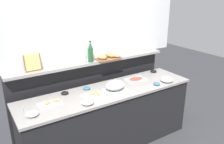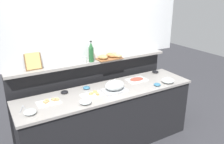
% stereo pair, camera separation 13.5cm
% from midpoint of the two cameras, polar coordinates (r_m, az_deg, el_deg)
% --- Properties ---
extents(ground_plane, '(12.00, 12.00, 0.00)m').
position_cam_midpoint_polar(ground_plane, '(4.17, -6.10, -13.14)').
color(ground_plane, '#38383D').
extents(buffet_counter, '(2.59, 0.68, 0.91)m').
position_cam_midpoint_polar(buffet_counter, '(3.48, -1.83, -11.38)').
color(buffet_counter, black).
rests_on(buffet_counter, ground_plane).
extents(back_ledge_unit, '(2.59, 0.22, 1.23)m').
position_cam_midpoint_polar(back_ledge_unit, '(3.79, -5.86, -5.47)').
color(back_ledge_unit, black).
rests_on(back_ledge_unit, ground_plane).
extents(upper_wall_panel, '(3.19, 0.08, 1.37)m').
position_cam_midpoint_polar(upper_wall_panel, '(3.47, -6.79, 13.99)').
color(upper_wall_panel, silver).
rests_on(upper_wall_panel, back_ledge_unit).
extents(sandwich_platter_side, '(0.29, 0.17, 0.04)m').
position_cam_midpoint_polar(sandwich_platter_side, '(3.12, -5.87, -5.63)').
color(sandwich_platter_side, silver).
rests_on(sandwich_platter_side, buffet_counter).
extents(sandwich_platter_front, '(0.29, 0.17, 0.04)m').
position_cam_midpoint_polar(sandwich_platter_front, '(3.00, -16.25, -7.41)').
color(sandwich_platter_front, white).
rests_on(sandwich_platter_front, buffet_counter).
extents(cold_cuts_platter, '(0.31, 0.22, 0.02)m').
position_cam_midpoint_polar(cold_cuts_platter, '(3.65, 4.89, -1.78)').
color(cold_cuts_platter, white).
rests_on(cold_cuts_platter, buffet_counter).
extents(serving_cloche, '(0.34, 0.24, 0.17)m').
position_cam_midpoint_polar(serving_cloche, '(3.23, -0.43, -3.40)').
color(serving_cloche, '#B7BABF').
rests_on(serving_cloche, buffet_counter).
extents(glass_bowl_large, '(0.19, 0.19, 0.08)m').
position_cam_midpoint_polar(glass_bowl_large, '(3.63, 12.41, -1.90)').
color(glass_bowl_large, silver).
rests_on(glass_bowl_large, buffet_counter).
extents(glass_bowl_medium, '(0.15, 0.15, 0.06)m').
position_cam_midpoint_polar(glass_bowl_medium, '(2.89, -7.49, -7.47)').
color(glass_bowl_medium, silver).
rests_on(glass_bowl_medium, buffet_counter).
extents(glass_bowl_small, '(0.14, 0.14, 0.06)m').
position_cam_midpoint_polar(glass_bowl_small, '(2.79, -20.53, -9.73)').
color(glass_bowl_small, silver).
rests_on(glass_bowl_small, buffet_counter).
extents(condiment_bowl_red, '(0.11, 0.11, 0.04)m').
position_cam_midpoint_polar(condiment_bowl_red, '(4.02, 9.31, 0.20)').
color(condiment_bowl_red, black).
rests_on(condiment_bowl_red, buffet_counter).
extents(condiment_bowl_teal, '(0.10, 0.10, 0.04)m').
position_cam_midpoint_polar(condiment_bowl_teal, '(3.22, -12.83, -5.10)').
color(condiment_bowl_teal, black).
rests_on(condiment_bowl_teal, buffet_counter).
extents(condiment_bowl_cream, '(0.10, 0.10, 0.04)m').
position_cam_midpoint_polar(condiment_bowl_cream, '(3.31, -7.46, -3.99)').
color(condiment_bowl_cream, teal).
rests_on(condiment_bowl_cream, buffet_counter).
extents(condiment_bowl_dark, '(0.10, 0.10, 0.04)m').
position_cam_midpoint_polar(condiment_bowl_dark, '(3.49, 9.95, -2.89)').
color(condiment_bowl_dark, teal).
rests_on(condiment_bowl_dark, buffet_counter).
extents(serving_tongs, '(0.08, 0.19, 0.01)m').
position_cam_midpoint_polar(serving_tongs, '(2.94, -22.16, -8.84)').
color(serving_tongs, '#B7BABF').
rests_on(serving_tongs, buffet_counter).
extents(wine_bottle_green, '(0.08, 0.08, 0.32)m').
position_cam_midpoint_polar(wine_bottle_green, '(3.43, -6.48, 4.77)').
color(wine_bottle_green, '#23562D').
rests_on(wine_bottle_green, back_ledge_unit).
extents(salt_shaker, '(0.03, 0.03, 0.09)m').
position_cam_midpoint_polar(salt_shaker, '(3.42, -8.60, 2.90)').
color(salt_shaker, white).
rests_on(salt_shaker, back_ledge_unit).
extents(pepper_shaker, '(0.03, 0.03, 0.09)m').
position_cam_midpoint_polar(pepper_shaker, '(3.44, -7.94, 3.02)').
color(pepper_shaker, white).
rests_on(pepper_shaker, back_ledge_unit).
extents(bread_basket, '(0.41, 0.28, 0.08)m').
position_cam_midpoint_polar(bread_basket, '(3.60, -2.02, 3.86)').
color(bread_basket, brown).
rests_on(bread_basket, back_ledge_unit).
extents(framed_picture, '(0.22, 0.08, 0.25)m').
position_cam_midpoint_polar(framed_picture, '(3.24, -20.23, 2.36)').
color(framed_picture, brown).
rests_on(framed_picture, back_ledge_unit).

